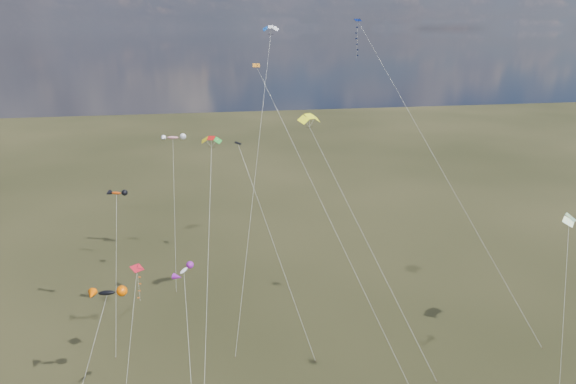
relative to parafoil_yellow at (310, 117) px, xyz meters
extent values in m
cube|color=#081451|center=(8.42, 9.38, 10.97)|extent=(0.92, 0.88, 0.32)
cylinder|color=silver|center=(17.15, -1.53, -7.72)|extent=(17.50, 21.86, 37.39)
cube|color=#332316|center=(25.88, -12.45, -26.35)|extent=(0.10, 0.10, 0.12)
cube|color=black|center=(-8.41, 1.67, -3.14)|extent=(0.91, 0.94, 0.29)
cylinder|color=silver|center=(-4.83, -4.17, -14.77)|extent=(7.18, 11.70, 23.27)
cube|color=#332316|center=(-1.26, -10.00, -26.35)|extent=(0.10, 0.10, 0.12)
cube|color=red|center=(-20.29, -6.80, -14.47)|extent=(1.54, 1.53, 0.41)
cylinder|color=silver|center=(-21.13, -10.15, -20.44)|extent=(1.71, 6.73, 11.95)
cube|color=#C57019|center=(-5.50, 6.01, 5.58)|extent=(0.93, 0.86, 0.40)
cylinder|color=silver|center=(0.88, -6.69, -10.41)|extent=(12.79, 25.44, 32.00)
cylinder|color=silver|center=(5.37, -7.92, -13.16)|extent=(10.83, 15.98, 26.51)
cube|color=#332316|center=(10.77, -15.90, -26.35)|extent=(0.10, 0.10, 0.12)
cylinder|color=silver|center=(-6.45, 2.53, -8.15)|extent=(7.65, 20.34, 36.53)
cube|color=#332316|center=(-10.26, -7.63, -26.35)|extent=(0.10, 0.10, 0.12)
cylinder|color=silver|center=(25.46, -15.05, -18.52)|extent=(5.61, 9.19, 15.78)
cylinder|color=silver|center=(-12.99, -11.01, -14.06)|extent=(2.68, 18.59, 24.70)
ellipsoid|color=black|center=(-22.96, -10.35, -15.23)|extent=(3.28, 1.26, 1.18)
cylinder|color=silver|center=(-24.77, -14.78, -20.82)|extent=(3.66, 8.88, 11.19)
ellipsoid|color=#CC430D|center=(-23.40, 4.85, -9.54)|extent=(2.66, 1.78, 0.92)
cylinder|color=silver|center=(-23.61, -0.19, -17.97)|extent=(0.45, 10.11, 16.88)
cube|color=#332316|center=(-23.83, -5.23, -26.35)|extent=(0.10, 0.10, 0.12)
ellipsoid|color=silver|center=(-15.05, -16.56, -10.45)|extent=(1.79, 2.45, 0.70)
cylinder|color=silver|center=(-14.91, -21.11, -18.43)|extent=(0.31, 9.13, 15.97)
ellipsoid|color=red|center=(-16.81, 22.05, -6.27)|extent=(3.74, 1.89, 1.13)
cylinder|color=silver|center=(-17.06, 15.68, -16.34)|extent=(0.51, 12.75, 20.15)
cube|color=#332316|center=(-17.30, 9.32, -26.35)|extent=(0.10, 0.10, 0.12)
camera|label=1|loc=(-13.47, -58.52, 9.89)|focal=32.00mm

